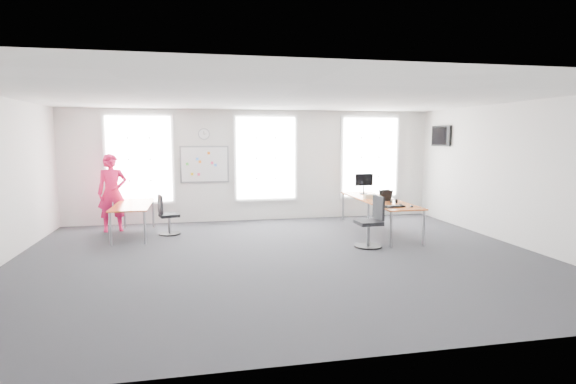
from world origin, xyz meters
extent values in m
plane|color=#242328|center=(0.00, 0.00, 0.00)|extent=(10.00, 10.00, 0.00)
plane|color=silver|center=(0.00, 0.00, 3.00)|extent=(10.00, 10.00, 0.00)
plane|color=silver|center=(0.00, 4.00, 1.50)|extent=(10.00, 0.00, 10.00)
plane|color=silver|center=(0.00, -4.00, 1.50)|extent=(10.00, 0.00, 10.00)
plane|color=silver|center=(5.00, 0.00, 1.50)|extent=(0.00, 10.00, 10.00)
cube|color=silver|center=(-3.00, 3.97, 1.70)|extent=(1.60, 0.06, 2.20)
cube|color=silver|center=(0.30, 3.97, 1.70)|extent=(1.60, 0.06, 2.20)
cube|color=silver|center=(3.30, 3.97, 1.70)|extent=(1.60, 0.06, 2.20)
cube|color=#CA6B25|center=(2.72, 1.89, 0.77)|extent=(0.86, 3.21, 0.03)
cylinder|color=gray|center=(2.35, 0.35, 0.37)|extent=(0.05, 0.05, 0.75)
cylinder|color=gray|center=(3.09, 0.35, 0.37)|extent=(0.05, 0.05, 0.75)
cylinder|color=gray|center=(2.35, 3.44, 0.37)|extent=(0.05, 0.05, 0.75)
cylinder|color=gray|center=(3.09, 3.44, 0.37)|extent=(0.05, 0.05, 0.75)
cube|color=#CA6B25|center=(-3.02, 2.59, 0.72)|extent=(0.81, 2.02, 0.03)
cylinder|color=gray|center=(-3.36, 1.64, 0.35)|extent=(0.05, 0.05, 0.71)
cylinder|color=gray|center=(-2.67, 1.64, 0.35)|extent=(0.05, 0.05, 0.71)
cylinder|color=gray|center=(-3.36, 3.54, 0.35)|extent=(0.05, 0.05, 0.71)
cylinder|color=gray|center=(-2.67, 3.54, 0.35)|extent=(0.05, 0.05, 0.71)
cylinder|color=black|center=(1.90, 0.46, 0.02)|extent=(0.57, 0.57, 0.03)
cylinder|color=gray|center=(1.90, 0.46, 0.26)|extent=(0.07, 0.07, 0.46)
cube|color=black|center=(1.90, 0.46, 0.51)|extent=(0.51, 0.51, 0.08)
cube|color=black|center=(2.12, 0.47, 0.82)|extent=(0.08, 0.46, 0.49)
cylinder|color=black|center=(-2.22, 2.54, 0.01)|extent=(0.50, 0.50, 0.03)
cylinder|color=gray|center=(-2.22, 2.54, 0.23)|extent=(0.06, 0.06, 0.41)
cube|color=black|center=(-2.22, 2.54, 0.45)|extent=(0.52, 0.52, 0.07)
cube|color=black|center=(-2.40, 2.49, 0.72)|extent=(0.15, 0.40, 0.43)
imported|color=#D9144C|center=(-3.56, 3.20, 0.94)|extent=(0.78, 0.61, 1.87)
cube|color=white|center=(-1.35, 3.97, 1.55)|extent=(1.20, 0.03, 0.90)
cylinder|color=gray|center=(-1.35, 3.97, 2.35)|extent=(0.30, 0.04, 0.30)
cube|color=black|center=(4.95, 3.00, 2.30)|extent=(0.06, 0.90, 0.55)
cube|color=black|center=(2.56, 0.69, 0.79)|extent=(0.51, 0.28, 0.02)
ellipsoid|color=black|center=(2.92, 0.58, 0.80)|extent=(0.11, 0.13, 0.04)
cylinder|color=black|center=(2.87, 1.01, 0.79)|extent=(0.07, 0.07, 0.01)
cylinder|color=black|center=(2.75, 1.24, 0.82)|extent=(0.04, 0.08, 0.08)
cylinder|color=black|center=(2.87, 1.24, 0.82)|extent=(0.04, 0.08, 0.08)
cylinder|color=gold|center=(2.75, 1.24, 0.82)|extent=(0.01, 0.08, 0.08)
cube|color=black|center=(2.81, 1.24, 0.87)|extent=(0.14, 0.02, 0.01)
cube|color=black|center=(2.74, 1.57, 0.92)|extent=(0.34, 0.18, 0.27)
cube|color=orange|center=(2.74, 1.49, 0.91)|extent=(0.32, 0.19, 0.24)
cube|color=black|center=(2.74, 1.48, 0.92)|extent=(0.34, 0.20, 0.26)
cube|color=#F6E7C6|center=(2.58, 2.08, 0.83)|extent=(0.31, 0.24, 0.10)
cylinder|color=black|center=(2.75, 2.95, 0.79)|extent=(0.20, 0.20, 0.02)
cylinder|color=black|center=(2.75, 2.95, 0.89)|extent=(0.04, 0.04, 0.20)
cube|color=black|center=(2.75, 2.94, 1.16)|extent=(0.48, 0.04, 0.32)
cube|color=black|center=(2.75, 2.92, 1.16)|extent=(0.45, 0.01, 0.29)
camera|label=1|loc=(-1.55, -8.15, 2.27)|focal=28.00mm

